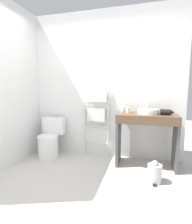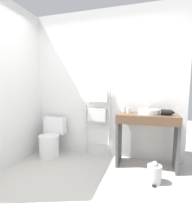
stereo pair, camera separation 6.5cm
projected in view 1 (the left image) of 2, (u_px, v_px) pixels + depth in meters
ground_plane at (68, 208)px, 1.86m from camera, size 12.00×12.00×0.00m
wall_back at (103, 86)px, 3.24m from camera, size 2.85×0.12×2.63m
wall_side at (8, 85)px, 2.79m from camera, size 0.12×2.31×2.63m
toilet at (50, 140)px, 3.26m from camera, size 0.41×0.51×0.72m
towel_radiator at (96, 110)px, 3.21m from camera, size 0.49×0.06×1.27m
vanity_counter at (146, 131)px, 2.80m from camera, size 0.93×0.48×0.86m
sink_basin at (148, 111)px, 2.78m from camera, size 0.33×0.33×0.08m
faucet at (148, 107)px, 2.94m from camera, size 0.02×0.10×0.13m
cup_near_wall at (123, 109)px, 3.01m from camera, size 0.07×0.07×0.09m
cup_near_edge at (128, 110)px, 2.93m from camera, size 0.07×0.07×0.09m
hair_dryer at (166, 112)px, 2.67m from camera, size 0.20×0.18×0.09m
trash_bin at (155, 173)px, 2.36m from camera, size 0.19×0.22×0.31m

